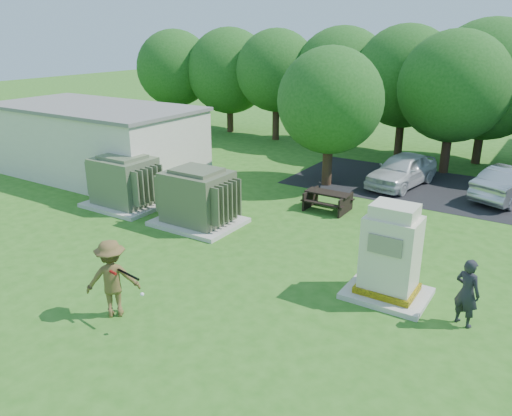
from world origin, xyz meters
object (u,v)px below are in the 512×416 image
Objects in this scene: transformer_left at (125,182)px; generator_cabinet at (390,257)px; transformer_right at (198,199)px; person_by_generator at (467,293)px; batter at (112,278)px; picnic_table at (328,199)px; car_white at (402,170)px.

generator_cabinet reaches higher than transformer_left.
person_by_generator is (9.47, -1.73, -0.12)m from transformer_right.
generator_cabinet is at bearing -10.56° from transformer_right.
person_by_generator is at bearing -9.71° from generator_cabinet.
transformer_right is 1.52× the size of batter.
generator_cabinet is at bearing -7.11° from transformer_left.
transformer_right is 6.29m from batter.
transformer_left is 3.70m from transformer_right.
picnic_table is (-4.18, 5.27, -0.66)m from generator_cabinet.
transformer_right is (3.70, 0.00, 0.00)m from transformer_left.
batter is (5.84, -5.91, 0.02)m from transformer_left.
generator_cabinet is 10.44m from car_white.
car_white is (2.58, 14.57, -0.26)m from batter.
person_by_generator is at bearing -10.38° from transformer_right.
transformer_left is 13.28m from person_by_generator.
generator_cabinet is (11.19, -1.40, 0.15)m from transformer_left.
transformer_left is at bearing 15.03° from person_by_generator.
generator_cabinet reaches higher than batter.
transformer_left and transformer_right have the same top height.
generator_cabinet is 2.02m from person_by_generator.
batter is at bearing -139.83° from generator_cabinet.
transformer_right reaches higher than car_white.
transformer_left is 1.00× the size of transformer_right.
batter is (-5.35, -4.51, -0.13)m from generator_cabinet.
batter reaches higher than picnic_table.
person_by_generator is (7.32, 4.17, -0.14)m from batter.
transformer_left is 1.52× the size of batter.
generator_cabinet reaches higher than transformer_right.
car_white is at bearing 45.81° from transformer_left.
generator_cabinet is at bearing -64.77° from car_white.
generator_cabinet is 1.49× the size of picnic_table.
car_white is (1.41, 4.78, 0.27)m from picnic_table.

